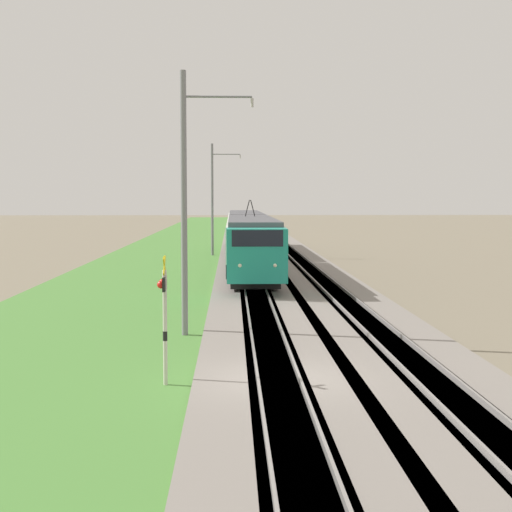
{
  "coord_description": "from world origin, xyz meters",
  "views": [
    {
      "loc": [
        -18.09,
        1.18,
        4.96
      ],
      "look_at": [
        16.83,
        0.0,
        2.15
      ],
      "focal_mm": 50.0,
      "sensor_mm": 36.0,
      "label": 1
    }
  ],
  "objects": [
    {
      "name": "ballast_adjacent",
      "position": [
        50.0,
        -3.95,
        0.15
      ],
      "size": [
        240.0,
        4.4,
        0.3
      ],
      "color": "gray",
      "rests_on": "ground"
    },
    {
      "name": "track_main",
      "position": [
        50.0,
        0.0,
        0.16
      ],
      "size": [
        240.0,
        1.57,
        0.45
      ],
      "color": "#4C4238",
      "rests_on": "ground"
    },
    {
      "name": "ground_plane",
      "position": [
        0.0,
        0.0,
        0.0
      ],
      "size": [
        400.0,
        400.0,
        0.0
      ],
      "primitive_type": "plane",
      "color": "#7A705B"
    },
    {
      "name": "ballast_main",
      "position": [
        50.0,
        0.0,
        0.15
      ],
      "size": [
        240.0,
        4.4,
        0.3
      ],
      "color": "gray",
      "rests_on": "ground"
    },
    {
      "name": "catenary_mast_mid",
      "position": [
        43.13,
        2.81,
        4.97
      ],
      "size": [
        0.22,
        2.56,
        9.65
      ],
      "color": "slate",
      "rests_on": "ground"
    },
    {
      "name": "grass_verge",
      "position": [
        50.0,
        6.2,
        0.06
      ],
      "size": [
        240.0,
        11.76,
        0.12
      ],
      "color": "#4C8438",
      "rests_on": "ground"
    },
    {
      "name": "track_adjacent",
      "position": [
        50.0,
        -3.95,
        0.16
      ],
      "size": [
        240.0,
        1.57,
        0.45
      ],
      "color": "#4C4238",
      "rests_on": "ground"
    },
    {
      "name": "catenary_mast_near",
      "position": [
        7.05,
        2.81,
        4.85
      ],
      "size": [
        0.22,
        2.56,
        9.4
      ],
      "color": "slate",
      "rests_on": "ground"
    },
    {
      "name": "crossing_signal_near",
      "position": [
        0.22,
        2.94,
        2.13
      ],
      "size": [
        0.7,
        0.23,
        3.49
      ],
      "rotation": [
        0.0,
        0.0,
        1.57
      ],
      "color": "beige",
      "rests_on": "ground"
    },
    {
      "name": "passenger_train",
      "position": [
        35.11,
        0.0,
        2.28
      ],
      "size": [
        40.11,
        3.0,
        4.89
      ],
      "rotation": [
        0.0,
        0.0,
        3.14
      ],
      "color": "teal",
      "rests_on": "ground"
    }
  ]
}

